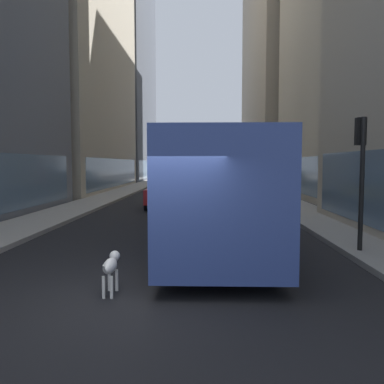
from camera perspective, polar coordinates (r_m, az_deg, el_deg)
The scene contains 13 objects.
ground_plane at distance 41.81m, azimuth 0.44°, elevation 0.94°, with size 120.00×120.00×0.00m, color black.
sidewalk_left at distance 42.31m, azimuth -7.31°, elevation 1.05°, with size 2.40×110.00×0.15m, color #9E9991.
sidewalk_right at distance 42.08m, azimuth 8.22°, elevation 1.02°, with size 2.40×110.00×0.15m, color gray.
building_left_far at distance 59.13m, azimuth -11.67°, elevation 20.67°, with size 9.99×18.69×38.46m.
building_right_far at distance 49.28m, azimuth 15.32°, elevation 18.56°, with size 10.81×21.58×29.45m.
transit_bus at distance 12.19m, azimuth 3.24°, elevation 1.39°, with size 2.78×11.53×3.05m.
car_red_coupe at distance 21.17m, azimuth -3.96°, elevation -0.01°, with size 1.75×4.49×1.62m.
car_blue_hatchback at distance 42.71m, azimuth -1.15°, elevation 2.12°, with size 1.74×4.24×1.62m.
car_yellow_taxi at distance 23.24m, azimuth 2.46°, elevation 0.37°, with size 1.94×4.38×1.62m.
car_grey_wagon at distance 47.43m, azimuth 3.96°, elevation 2.32°, with size 1.92×4.18×1.62m.
box_truck at distance 32.92m, azimuth 2.22°, elevation 2.97°, with size 2.30×7.50×3.05m.
dalmatian_dog at distance 7.33m, azimuth -11.86°, elevation -10.60°, with size 0.22×0.96×0.72m.
traffic_light_near at distance 10.81m, azimuth 23.67°, elevation 4.18°, with size 0.24×0.41×3.40m.
Camera 1 is at (0.85, -6.73, 2.37)m, focal length 36.18 mm.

